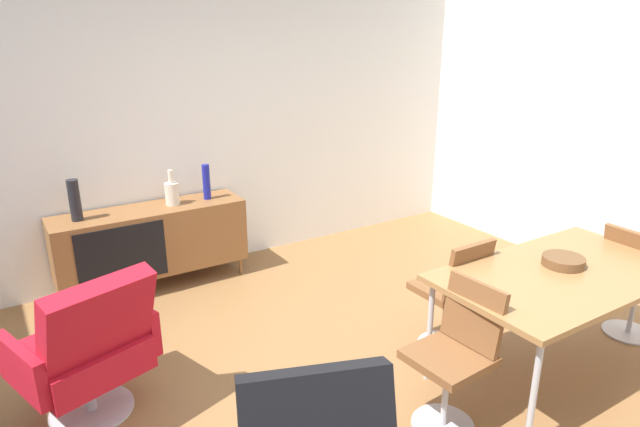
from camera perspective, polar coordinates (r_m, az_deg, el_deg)
name	(u,v)px	position (r m, az deg, el deg)	size (l,w,h in m)	color
ground_plane	(334,417)	(3.43, 1.52, -20.50)	(8.32, 8.32, 0.00)	olive
wall_back	(174,120)	(5.08, -15.00, 9.41)	(6.80, 0.12, 2.80)	white
sideboard	(152,239)	(4.95, -17.16, -2.60)	(1.60, 0.45, 0.72)	brown
vase_cobalt	(206,182)	(4.96, -11.77, 3.25)	(0.07, 0.07, 0.31)	navy
vase_sculptural_dark	(172,193)	(4.88, -15.18, 2.11)	(0.12, 0.12, 0.31)	beige
vase_ceramic_small	(75,200)	(4.71, -24.22, 1.27)	(0.09, 0.09, 0.33)	black
dining_table	(562,277)	(3.74, 23.96, -6.12)	(1.60, 0.90, 0.74)	olive
wooden_bowl_on_table	(563,261)	(3.80, 24.05, -4.56)	(0.26, 0.26, 0.06)	brown
dining_chair_near_window	(456,351)	(3.21, 14.03, -13.78)	(0.45, 0.42, 0.86)	brown
dining_chair_far_end	(635,278)	(4.55, 29.98, -5.84)	(0.43, 0.41, 0.86)	brown
dining_chair_back_left	(454,290)	(3.89, 13.77, -7.72)	(0.40, 0.43, 0.86)	brown
lounge_chair_red	(88,347)	(3.43, -23.09, -12.69)	(0.84, 0.81, 0.95)	red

